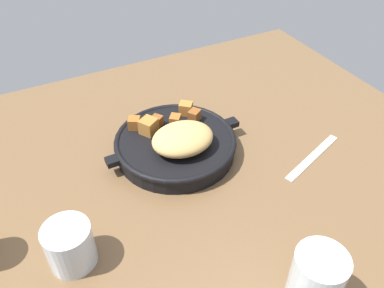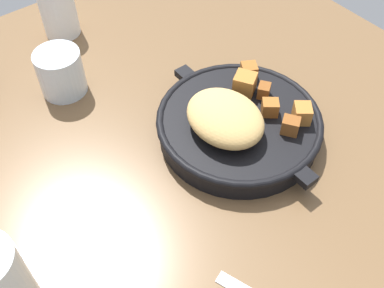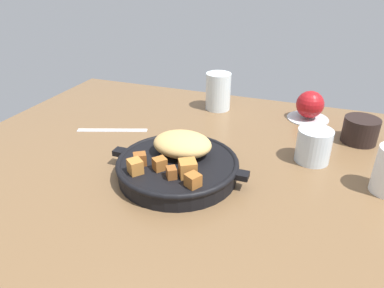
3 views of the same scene
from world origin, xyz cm
name	(u,v)px [view 3 (image 3 of 3)]	position (x,y,z in cm)	size (l,w,h in cm)	color
ground_plane	(180,166)	(0.00, 0.00, -1.20)	(109.11, 91.74, 2.40)	brown
cast_iron_skillet	(178,163)	(1.96, -5.45, 2.88)	(29.43, 25.08, 8.20)	black
saucer_plate	(308,118)	(25.19, 34.30, 0.30)	(11.41, 11.41, 0.60)	#B7BABF
red_apple	(310,104)	(25.19, 34.30, 4.38)	(7.55, 7.55, 7.55)	maroon
butter_knife	(112,130)	(-22.55, 8.52, 0.18)	(18.32, 1.60, 0.36)	silver
water_glass_tall	(218,91)	(-0.98, 33.06, 5.43)	(7.34, 7.34, 10.87)	silver
water_glass_short	(314,146)	(27.59, 10.41, 3.78)	(7.53, 7.53, 7.56)	silver
coffee_mug_dark	(360,130)	(37.83, 24.05, 3.10)	(8.32, 8.32, 6.20)	black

